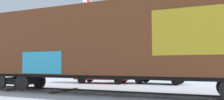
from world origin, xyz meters
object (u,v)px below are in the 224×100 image
Objects in this scene: flagpole at (89,27)px; parked_car_red at (103,72)px; freight_car at (113,43)px; parked_car_green at (159,72)px.

flagpole reaches higher than parked_car_red.
freight_car is 3.88× the size of parked_car_red.
flagpole is at bearing 118.70° from freight_car.
freight_car is 1.73× the size of flagpole.
parked_car_red is 4.51m from parked_car_green.
freight_car is 3.99× the size of parked_car_green.
flagpole is 2.25× the size of parked_car_red.
parked_car_red is at bearing -169.80° from parked_car_green.
freight_car is 6.95m from parked_car_red.
freight_car is at bearing -64.95° from parked_car_red.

